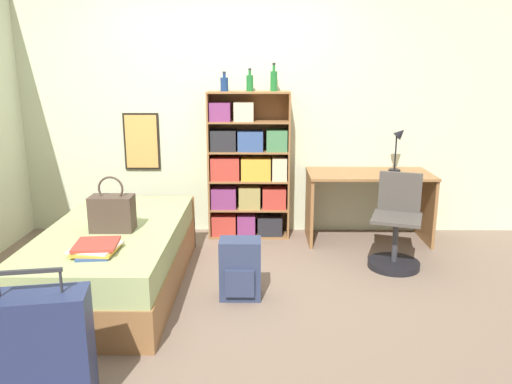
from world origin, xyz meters
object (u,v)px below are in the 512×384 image
object	(u,v)px
bottle_clear	(274,80)
bed	(115,257)
desk_chair	(396,237)
book_stack_on_bed	(96,248)
backpack	(240,269)
bookcase	(247,172)
bottle_green	(224,84)
desk	(368,193)
handbag	(112,212)
suitcase	(38,354)
desk_lamp	(399,141)
bottle_brown	(250,82)

from	to	relation	value
bottle_clear	bed	bearing A→B (deg)	-133.98
bottle_clear	desk_chair	distance (m)	1.93
book_stack_on_bed	backpack	xyz separation A→B (m)	(0.96, 0.38, -0.31)
bookcase	backpack	xyz separation A→B (m)	(-0.01, -1.49, -0.45)
bookcase	bottle_green	distance (m)	0.92
book_stack_on_bed	desk	world-z (taller)	desk
bed	handbag	world-z (taller)	handbag
bottle_green	desk	distance (m)	1.82
book_stack_on_bed	backpack	distance (m)	1.08
suitcase	desk_chair	size ratio (longest dim) A/B	0.94
bookcase	desk_lamp	xyz separation A→B (m)	(1.53, -0.05, 0.34)
handbag	bottle_clear	world-z (taller)	bottle_clear
handbag	desk_lamp	bearing A→B (deg)	28.16
book_stack_on_bed	bottle_brown	distance (m)	2.37
bottle_clear	backpack	xyz separation A→B (m)	(-0.28, -1.53, -1.38)
bed	suitcase	world-z (taller)	suitcase
bed	bottle_green	bearing A→B (deg)	58.44
bottle_green	book_stack_on_bed	bearing A→B (deg)	-111.82
bottle_clear	desk_lamp	bearing A→B (deg)	-3.82
bottle_green	desk	world-z (taller)	bottle_green
bookcase	desk	xyz separation A→B (m)	(1.23, -0.15, -0.18)
bed	book_stack_on_bed	bearing A→B (deg)	-84.74
handbag	bottle_brown	size ratio (longest dim) A/B	1.91
desk_lamp	book_stack_on_bed	bearing A→B (deg)	-143.94
desk_chair	bed	bearing A→B (deg)	-169.00
bottle_clear	backpack	bearing A→B (deg)	-100.46
bed	book_stack_on_bed	size ratio (longest dim) A/B	5.37
handbag	desk	distance (m)	2.56
bed	desk_chair	bearing A→B (deg)	11.00
book_stack_on_bed	suitcase	xyz separation A→B (m)	(-0.01, -0.95, -0.22)
handbag	desk_chair	distance (m)	2.43
bed	desk	size ratio (longest dim) A/B	1.61
handbag	suitcase	xyz separation A→B (m)	(0.01, -1.42, -0.33)
backpack	suitcase	bearing A→B (deg)	-126.12
bed	bottle_brown	bearing A→B (deg)	51.18
suitcase	backpack	size ratio (longest dim) A/B	1.67
desk_lamp	desk_chair	bearing A→B (deg)	-103.56
desk	backpack	size ratio (longest dim) A/B	2.62
bottle_brown	desk	distance (m)	1.63
bookcase	suitcase	bearing A→B (deg)	-109.16
bookcase	desk	size ratio (longest dim) A/B	1.22
suitcase	bottle_green	distance (m)	3.18
desk_lamp	desk_chair	distance (m)	1.11
bed	bookcase	xyz separation A→B (m)	(1.02, 1.30, 0.43)
suitcase	bottle_brown	bearing A→B (deg)	70.33
desk_chair	bottle_green	bearing A→B (deg)	151.56
backpack	bed	bearing A→B (deg)	169.38
book_stack_on_bed	bottle_brown	bearing A→B (deg)	61.91
book_stack_on_bed	bottle_clear	world-z (taller)	bottle_clear
desk	desk_lamp	world-z (taller)	desk_lamp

